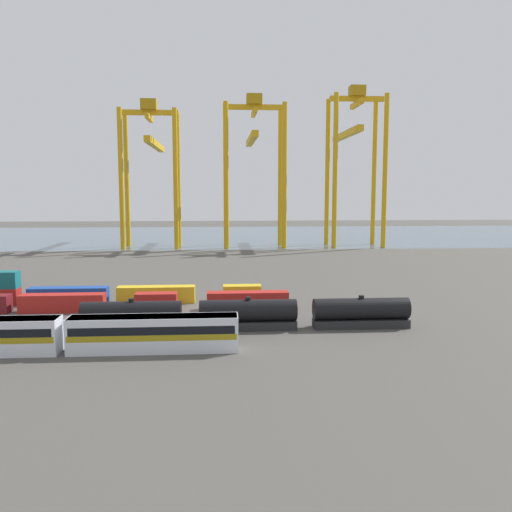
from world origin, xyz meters
TOP-DOWN VIEW (x-y plane):
  - ground_plane at (0.00, 40.00)m, footprint 420.00×420.00m
  - harbour_water at (0.00, 135.99)m, footprint 400.00×110.00m
  - passenger_train at (-14.24, -21.79)m, footprint 37.64×3.14m
  - freight_tank_row at (6.17, -13.24)m, footprint 41.40×2.72m
  - shipping_container_1 at (-20.27, -1.35)m, footprint 12.10×2.44m
  - shipping_container_2 at (-6.75, -1.35)m, footprint 6.04×2.44m
  - shipping_container_3 at (6.77, -1.35)m, footprint 12.10×2.44m
  - shipping_container_6 at (-20.96, 4.29)m, footprint 12.10×2.44m
  - shipping_container_7 at (-7.39, 4.29)m, footprint 12.10×2.44m
  - shipping_container_8 at (6.19, 4.29)m, footprint 6.04×2.44m
  - gantry_crane_west at (-18.82, 94.61)m, footprint 18.06×41.85m
  - gantry_crane_central at (13.88, 93.77)m, footprint 19.60×37.62m
  - gantry_crane_east at (46.59, 93.60)m, footprint 17.43×37.44m

SIDE VIEW (x-z plane):
  - ground_plane at x=0.00m, z-range 0.00..0.00m
  - harbour_water at x=0.00m, z-range 0.00..0.01m
  - shipping_container_1 at x=-20.27m, z-range 0.00..2.60m
  - shipping_container_2 at x=-6.75m, z-range 0.00..2.60m
  - shipping_container_3 at x=6.77m, z-range 0.00..2.60m
  - shipping_container_6 at x=-20.96m, z-range 0.00..2.60m
  - shipping_container_7 at x=-7.39m, z-range 0.00..2.60m
  - shipping_container_8 at x=6.19m, z-range 0.00..2.60m
  - freight_tank_row at x=6.17m, z-range -0.15..4.03m
  - passenger_train at x=-14.24m, z-range 0.19..4.09m
  - gantry_crane_west at x=-18.82m, z-range 5.20..51.18m
  - gantry_crane_central at x=13.88m, z-range 5.36..53.31m
  - gantry_crane_east at x=46.59m, z-range 5.35..56.27m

